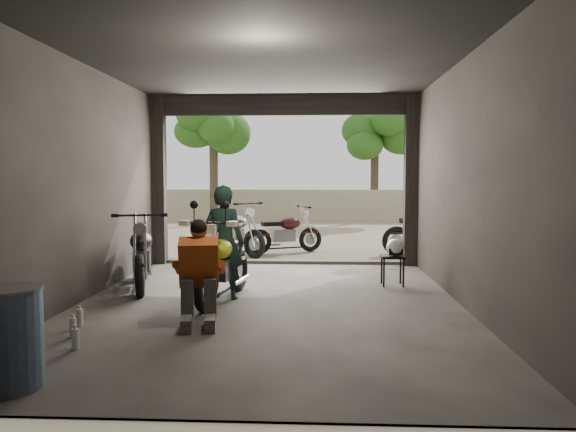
# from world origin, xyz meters

# --- Properties ---
(ground) EXTENTS (80.00, 80.00, 0.00)m
(ground) POSITION_xyz_m (0.00, 0.00, 0.00)
(ground) COLOR #7A6D56
(ground) RESTS_ON ground
(garage) EXTENTS (7.00, 7.13, 3.20)m
(garage) POSITION_xyz_m (0.00, 0.55, 1.28)
(garage) COLOR #2D2B28
(garage) RESTS_ON ground
(boundary_wall) EXTENTS (18.00, 0.30, 1.20)m
(boundary_wall) POSITION_xyz_m (0.00, 14.00, 0.60)
(boundary_wall) COLOR gray
(boundary_wall) RESTS_ON ground
(tree_left) EXTENTS (2.20, 2.20, 5.60)m
(tree_left) POSITION_xyz_m (-3.00, 12.50, 3.99)
(tree_left) COLOR #382B1E
(tree_left) RESTS_ON ground
(tree_right) EXTENTS (2.20, 2.20, 5.00)m
(tree_right) POSITION_xyz_m (2.80, 14.00, 3.56)
(tree_right) COLOR #382B1E
(tree_right) RESTS_ON ground
(main_bike) EXTENTS (1.00, 1.81, 1.14)m
(main_bike) POSITION_xyz_m (-0.63, 0.23, 0.57)
(main_bike) COLOR beige
(main_bike) RESTS_ON ground
(left_bike) EXTENTS (1.15, 1.85, 1.16)m
(left_bike) POSITION_xyz_m (-2.00, 1.03, 0.58)
(left_bike) COLOR black
(left_bike) RESTS_ON ground
(outside_bike_a) EXTENTS (1.74, 1.67, 1.16)m
(outside_bike_a) POSITION_xyz_m (-1.15, 4.60, 0.58)
(outside_bike_a) COLOR black
(outside_bike_a) RESTS_ON ground
(outside_bike_b) EXTENTS (1.65, 1.24, 1.04)m
(outside_bike_b) POSITION_xyz_m (-0.06, 5.09, 0.52)
(outside_bike_b) COLOR #3A0E0F
(outside_bike_b) RESTS_ON ground
(outside_bike_c) EXTENTS (1.80, 0.87, 1.18)m
(outside_bike_c) POSITION_xyz_m (3.03, 4.90, 0.59)
(outside_bike_c) COLOR black
(outside_bike_c) RESTS_ON ground
(rider) EXTENTS (0.65, 0.50, 1.57)m
(rider) POSITION_xyz_m (-0.64, 0.33, 0.79)
(rider) COLOR black
(rider) RESTS_ON ground
(mechanic) EXTENTS (0.71, 0.89, 1.16)m
(mechanic) POSITION_xyz_m (-0.69, -1.06, 0.58)
(mechanic) COLOR #C5531A
(mechanic) RESTS_ON ground
(stool) EXTENTS (0.35, 0.35, 0.49)m
(stool) POSITION_xyz_m (1.78, 1.37, 0.41)
(stool) COLOR black
(stool) RESTS_ON ground
(helmet) EXTENTS (0.35, 0.36, 0.26)m
(helmet) POSITION_xyz_m (1.82, 1.33, 0.62)
(helmet) COLOR silver
(helmet) RESTS_ON stool
(oil_drum) EXTENTS (0.69, 0.69, 0.81)m
(oil_drum) POSITION_xyz_m (-1.79, -3.00, 0.41)
(oil_drum) COLOR #40536B
(oil_drum) RESTS_ON ground
(sign_post) EXTENTS (0.76, 0.08, 2.27)m
(sign_post) POSITION_xyz_m (2.85, 4.70, 1.52)
(sign_post) COLOR black
(sign_post) RESTS_ON ground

